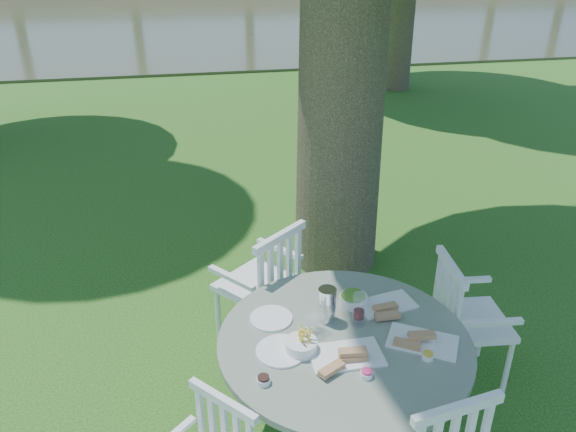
% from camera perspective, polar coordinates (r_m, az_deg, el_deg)
% --- Properties ---
extents(ground, '(140.00, 140.00, 0.00)m').
position_cam_1_polar(ground, '(4.56, 0.50, -10.72)').
color(ground, '#16420D').
rests_on(ground, ground).
extents(table, '(1.44, 1.44, 0.72)m').
position_cam_1_polar(table, '(3.36, 5.66, -14.02)').
color(table, black).
rests_on(table, ground).
extents(chair_ne, '(0.48, 0.51, 0.93)m').
position_cam_1_polar(chair_ne, '(3.90, 17.16, -9.42)').
color(chair_ne, white).
rests_on(chair_ne, ground).
extents(chair_nw, '(0.69, 0.68, 1.00)m').
position_cam_1_polar(chair_nw, '(3.99, -2.10, -6.52)').
color(chair_nw, white).
rests_on(chair_nw, ground).
extents(tableware, '(1.18, 0.75, 0.22)m').
position_cam_1_polar(tableware, '(3.30, 5.07, -10.95)').
color(tableware, white).
rests_on(tableware, table).
extents(river, '(100.00, 28.00, 0.12)m').
position_cam_1_polar(river, '(26.70, -10.21, 20.35)').
color(river, '#363C23').
rests_on(river, ground).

